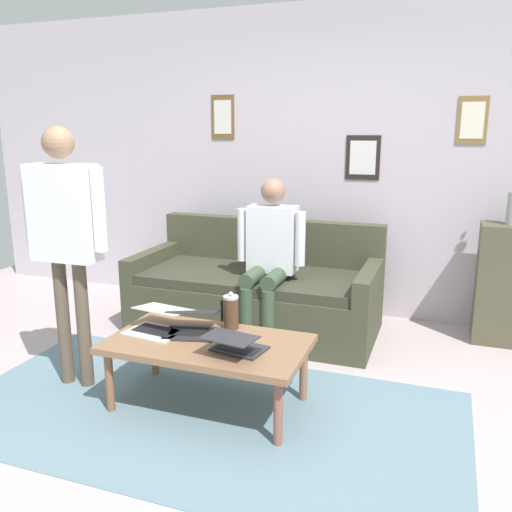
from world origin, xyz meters
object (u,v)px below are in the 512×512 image
object	(u,v)px
couch	(257,293)
laptop_left	(236,345)
french_press	(231,312)
laptop_right	(157,324)
coffee_table	(208,348)
person_seated	(269,251)
person_standing	(65,225)
laptop_center	(191,326)
side_shelf	(505,284)

from	to	relation	value
couch	laptop_left	xyz separation A→B (m)	(-0.39, 1.43, 0.16)
french_press	laptop_right	bearing A→B (deg)	26.30
coffee_table	laptop_right	bearing A→B (deg)	-5.89
couch	laptop_left	distance (m)	1.50
french_press	person_seated	size ratio (longest dim) A/B	0.19
coffee_table	person_standing	distance (m)	1.17
laptop_right	person_standing	world-z (taller)	person_standing
french_press	person_standing	size ratio (longest dim) A/B	0.15
coffee_table	laptop_left	size ratio (longest dim) A/B	3.38
laptop_left	person_seated	world-z (taller)	person_seated
coffee_table	laptop_center	bearing A→B (deg)	-30.29
laptop_center	couch	bearing A→B (deg)	-89.02
laptop_right	person_seated	distance (m)	1.17
coffee_table	laptop_center	size ratio (longest dim) A/B	3.15
couch	french_press	xyz separation A→B (m)	(-0.22, 1.10, 0.22)
couch	person_standing	xyz separation A→B (m)	(0.77, 1.38, 0.77)
coffee_table	laptop_left	xyz separation A→B (m)	(-0.22, 0.09, 0.09)
couch	person_standing	bearing A→B (deg)	60.73
side_shelf	laptop_left	bearing A→B (deg)	49.71
laptop_left	couch	bearing A→B (deg)	-74.73
side_shelf	person_seated	bearing A→B (deg)	18.93
side_shelf	french_press	bearing A→B (deg)	40.93
laptop_right	person_standing	size ratio (longest dim) A/B	0.23
laptop_center	person_seated	distance (m)	1.07
couch	coffee_table	bearing A→B (deg)	97.29
coffee_table	french_press	bearing A→B (deg)	-102.01
laptop_left	person_seated	bearing A→B (deg)	-80.25
coffee_table	person_seated	distance (m)	1.17
laptop_left	person_seated	xyz separation A→B (m)	(0.21, -1.21, 0.27)
coffee_table	side_shelf	world-z (taller)	side_shelf
laptop_left	laptop_center	bearing A→B (deg)	-25.71
laptop_center	person_seated	size ratio (longest dim) A/B	0.29
coffee_table	laptop_left	distance (m)	0.25
laptop_right	french_press	distance (m)	0.46
laptop_center	person_standing	distance (m)	1.00
coffee_table	laptop_left	world-z (taller)	laptop_left
french_press	side_shelf	xyz separation A→B (m)	(-1.70, -1.47, -0.06)
laptop_left	french_press	xyz separation A→B (m)	(0.17, -0.33, 0.07)
side_shelf	person_seated	xyz separation A→B (m)	(1.74, 0.60, 0.26)
couch	person_standing	size ratio (longest dim) A/B	1.20
laptop_center	laptop_right	xyz separation A→B (m)	(0.21, 0.05, 0.00)
laptop_center	person_seated	world-z (taller)	person_seated
laptop_right	french_press	size ratio (longest dim) A/B	1.57
french_press	laptop_center	bearing A→B (deg)	37.20
person_standing	person_seated	distance (m)	1.53
couch	laptop_left	size ratio (longest dim) A/B	5.68
person_seated	laptop_left	bearing A→B (deg)	99.75
laptop_left	french_press	bearing A→B (deg)	-63.05
laptop_right	person_seated	xyz separation A→B (m)	(-0.37, -1.08, 0.26)
laptop_center	french_press	bearing A→B (deg)	-142.80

